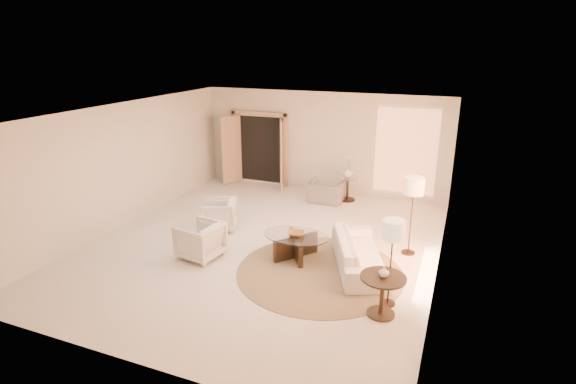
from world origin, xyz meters
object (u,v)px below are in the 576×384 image
at_px(side_table, 348,186).
at_px(floor_lamp_near, 414,189).
at_px(sofa, 359,252).
at_px(end_table, 382,289).
at_px(armchair_right, 200,239).
at_px(floor_lamp_far, 393,234).
at_px(side_vase, 348,173).
at_px(accent_chair, 326,188).
at_px(coffee_table, 296,244).
at_px(bowl, 296,234).
at_px(armchair_left, 219,213).
at_px(end_vase, 384,272).

distance_m(side_table, floor_lamp_near, 3.47).
distance_m(sofa, side_table, 3.82).
distance_m(end_table, side_table, 5.39).
distance_m(armchair_right, end_table, 3.77).
height_order(floor_lamp_far, side_vase, floor_lamp_far).
bearing_deg(end_table, accent_chair, 116.64).
bearing_deg(floor_lamp_near, side_vase, 126.43).
relative_size(accent_chair, coffee_table, 0.65).
distance_m(accent_chair, bowl, 3.36).
xyz_separation_m(armchair_right, side_vase, (1.84, 4.38, 0.37)).
bearing_deg(bowl, accent_chair, 96.95).
relative_size(floor_lamp_near, bowl, 4.96).
bearing_deg(bowl, end_table, -34.77).
relative_size(end_table, bowl, 2.20).
height_order(accent_chair, bowl, accent_chair).
distance_m(sofa, floor_lamp_far, 1.62).
height_order(armchair_right, coffee_table, armchair_right).
bearing_deg(floor_lamp_far, floor_lamp_near, 88.31).
bearing_deg(armchair_left, floor_lamp_near, 71.74).
distance_m(armchair_right, floor_lamp_far, 3.87).
xyz_separation_m(sofa, floor_lamp_far, (0.74, -1.08, 0.95)).
relative_size(accent_chair, floor_lamp_far, 0.60).
bearing_deg(floor_lamp_far, end_vase, -98.02).
height_order(armchair_right, bowl, armchair_right).
bearing_deg(floor_lamp_far, coffee_table, 153.20).
relative_size(accent_chair, floor_lamp_near, 0.55).
bearing_deg(side_vase, end_vase, -69.71).
distance_m(floor_lamp_near, floor_lamp_far, 2.04).
bearing_deg(armchair_left, bowl, 49.07).
bearing_deg(end_table, armchair_left, 153.19).
bearing_deg(armchair_right, armchair_left, -156.24).
relative_size(accent_chair, end_vase, 5.28).
bearing_deg(armchair_right, side_vase, 165.55).
bearing_deg(side_table, armchair_right, -112.83).
height_order(coffee_table, floor_lamp_far, floor_lamp_far).
xyz_separation_m(accent_chair, coffee_table, (0.41, -3.34, -0.08)).
distance_m(floor_lamp_far, side_vase, 5.11).
height_order(armchair_left, bowl, armchair_left).
height_order(armchair_left, side_table, armchair_left).
xyz_separation_m(side_table, floor_lamp_far, (1.92, -4.71, 0.86)).
relative_size(armchair_right, end_table, 1.11).
bearing_deg(side_table, armchair_left, -126.73).
xyz_separation_m(side_table, side_vase, (0.00, 0.00, 0.38)).
distance_m(armchair_right, side_vase, 4.76).
height_order(armchair_right, side_vase, side_vase).
xyz_separation_m(accent_chair, floor_lamp_far, (2.40, -4.34, 0.87)).
relative_size(sofa, armchair_right, 2.62).
bearing_deg(sofa, floor_lamp_near, -62.69).
xyz_separation_m(end_table, floor_lamp_near, (0.11, 2.37, 0.90)).
xyz_separation_m(end_table, bowl, (-1.94, 1.35, 0.06)).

